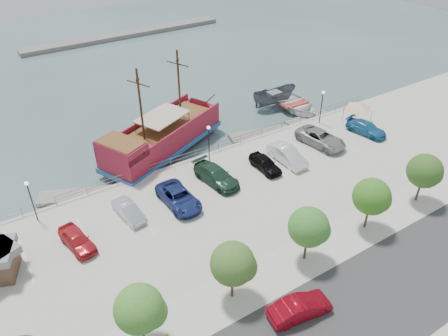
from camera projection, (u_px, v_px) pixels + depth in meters
ground at (243, 199)px, 43.27m from camera, size 160.00×160.00×0.00m
street at (370, 304)px, 31.56m from camera, size 100.00×8.00×0.04m
sidewalk at (313, 253)px, 35.74m from camera, size 100.00×4.00×0.05m
seawall_railing at (203, 151)px, 47.84m from camera, size 50.00×0.06×1.00m
far_shore at (126, 35)px, 85.79m from camera, size 40.00×3.00×0.80m
pirate_ship at (170, 133)px, 50.38m from camera, size 18.55×11.94×11.62m
patrol_boat at (274, 99)px, 59.59m from camera, size 6.80×3.33×2.53m
speedboat at (295, 105)px, 58.88m from camera, size 6.13×8.35×1.68m
dock_west at (77, 196)px, 43.41m from camera, size 7.73×5.04×0.43m
dock_mid at (261, 134)px, 53.56m from camera, size 8.14×4.07×0.45m
dock_east at (308, 119)px, 57.01m from camera, size 6.67×2.04×0.38m
canopy_tent at (359, 102)px, 52.89m from camera, size 4.49×4.49×3.18m
street_sedan at (300, 308)px, 30.39m from camera, size 4.80×2.29×1.52m
lamp_post_left at (30, 194)px, 37.53m from camera, size 0.36×0.36×4.28m
lamp_post_mid at (209, 137)px, 45.58m from camera, size 0.36×0.36×4.28m
lamp_post_right at (322, 101)px, 52.73m from camera, size 0.36×0.36×4.28m
tree_b at (142, 310)px, 27.20m from camera, size 3.30×3.20×5.00m
tree_c at (235, 264)px, 30.33m from camera, size 3.30×3.20×5.00m
tree_d at (311, 228)px, 33.46m from camera, size 3.30×3.20×5.00m
tree_e at (373, 197)px, 36.59m from camera, size 3.30×3.20×5.00m
tree_f at (426, 172)px, 39.72m from camera, size 3.30×3.20×5.00m
parked_car_a at (77, 240)px, 36.04m from camera, size 2.49×4.60×1.48m
parked_car_b at (129, 211)px, 39.20m from camera, size 1.94×4.26×1.35m
parked_car_c at (179, 198)px, 40.65m from camera, size 2.72×5.64×1.55m
parked_car_d at (216, 176)px, 43.53m from camera, size 3.08×5.86×1.62m
parked_car_e at (265, 164)px, 45.48m from camera, size 1.75×4.27×1.45m
parked_car_f at (287, 155)px, 46.63m from camera, size 1.88×5.13×1.68m
parked_car_g at (321, 138)px, 49.60m from camera, size 3.66×6.36×1.67m
parked_car_h at (366, 128)px, 51.76m from camera, size 2.91×5.27×1.45m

